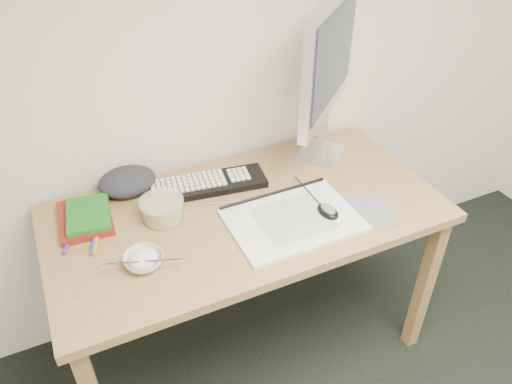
# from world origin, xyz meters

# --- Properties ---
(desk) EXTENTS (1.40, 0.70, 0.75)m
(desk) POSITION_xyz_m (-0.09, 1.43, 0.67)
(desk) COLOR #A8864D
(desk) RESTS_ON ground
(mousepad) EXTENTS (0.24, 0.23, 0.00)m
(mousepad) POSITION_xyz_m (0.28, 1.25, 0.75)
(mousepad) COLOR gray
(mousepad) RESTS_ON desk
(sketchpad) EXTENTS (0.44, 0.32, 0.01)m
(sketchpad) POSITION_xyz_m (0.03, 1.31, 0.76)
(sketchpad) COLOR white
(sketchpad) RESTS_ON desk
(keyboard) EXTENTS (0.45, 0.20, 0.03)m
(keyboard) POSITION_xyz_m (-0.17, 1.62, 0.76)
(keyboard) COLOR black
(keyboard) RESTS_ON desk
(monitor) EXTENTS (0.43, 0.39, 0.64)m
(monitor) POSITION_xyz_m (0.34, 1.64, 1.15)
(monitor) COLOR silver
(monitor) RESTS_ON desk
(mouse) EXTENTS (0.07, 0.10, 0.03)m
(mouse) POSITION_xyz_m (0.15, 1.28, 0.78)
(mouse) COLOR black
(mouse) RESTS_ON sketchpad
(rice_bowl) EXTENTS (0.15, 0.15, 0.04)m
(rice_bowl) POSITION_xyz_m (-0.49, 1.31, 0.77)
(rice_bowl) COLOR silver
(rice_bowl) RESTS_ON desk
(chopsticks) EXTENTS (0.23, 0.09, 0.02)m
(chopsticks) POSITION_xyz_m (-0.50, 1.29, 0.79)
(chopsticks) COLOR #B5B5B7
(chopsticks) RESTS_ON rice_bowl
(fruit_tub) EXTENTS (0.18, 0.18, 0.08)m
(fruit_tub) POSITION_xyz_m (-0.37, 1.51, 0.79)
(fruit_tub) COLOR #E5C350
(fruit_tub) RESTS_ON desk
(book_red) EXTENTS (0.19, 0.24, 0.02)m
(book_red) POSITION_xyz_m (-0.62, 1.61, 0.76)
(book_red) COLOR maroon
(book_red) RESTS_ON desk
(book_green) EXTENTS (0.17, 0.21, 0.02)m
(book_green) POSITION_xyz_m (-0.61, 1.60, 0.78)
(book_green) COLOR #1B6E1C
(book_green) RESTS_ON book_red
(cloth_lump) EXTENTS (0.20, 0.18, 0.07)m
(cloth_lump) POSITION_xyz_m (-0.44, 1.73, 0.79)
(cloth_lump) COLOR #25272C
(cloth_lump) RESTS_ON desk
(pencil_pink) EXTENTS (0.17, 0.06, 0.01)m
(pencil_pink) POSITION_xyz_m (-0.13, 1.50, 0.75)
(pencil_pink) COLOR pink
(pencil_pink) RESTS_ON desk
(pencil_tan) EXTENTS (0.14, 0.10, 0.01)m
(pencil_tan) POSITION_xyz_m (-0.07, 1.46, 0.75)
(pencil_tan) COLOR tan
(pencil_tan) RESTS_ON desk
(pencil_black) EXTENTS (0.17, 0.03, 0.01)m
(pencil_black) POSITION_xyz_m (0.02, 1.47, 0.75)
(pencil_black) COLOR black
(pencil_black) RESTS_ON desk
(marker_blue) EXTENTS (0.05, 0.12, 0.01)m
(marker_blue) POSITION_xyz_m (-0.62, 1.48, 0.76)
(marker_blue) COLOR #204FAF
(marker_blue) RESTS_ON desk
(marker_orange) EXTENTS (0.05, 0.14, 0.01)m
(marker_orange) POSITION_xyz_m (-0.61, 1.49, 0.76)
(marker_orange) COLOR orange
(marker_orange) RESTS_ON desk
(marker_purple) EXTENTS (0.07, 0.14, 0.01)m
(marker_purple) POSITION_xyz_m (-0.69, 1.53, 0.76)
(marker_purple) COLOR #612381
(marker_purple) RESTS_ON desk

